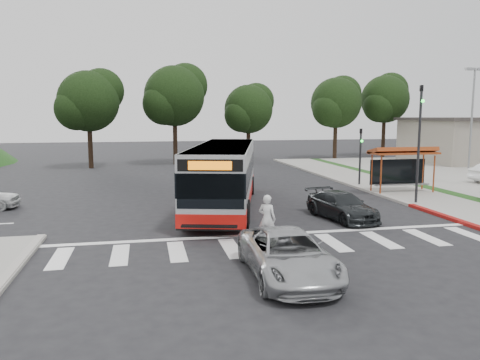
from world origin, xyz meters
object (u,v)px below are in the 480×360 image
object	(u,v)px
transit_bus	(224,176)
silver_suv_south	(288,255)
dark_sedan	(342,206)
pedestrian	(267,219)

from	to	relation	value
transit_bus	silver_suv_south	distance (m)	11.32
transit_bus	dark_sedan	world-z (taller)	transit_bus
pedestrian	dark_sedan	world-z (taller)	pedestrian
transit_bus	silver_suv_south	size ratio (longest dim) A/B	2.55
transit_bus	silver_suv_south	xyz separation A→B (m)	(0.03, -11.28, -0.97)
dark_sedan	pedestrian	bearing A→B (deg)	-154.57
dark_sedan	transit_bus	bearing A→B (deg)	130.38
silver_suv_south	transit_bus	bearing A→B (deg)	91.36
transit_bus	pedestrian	xyz separation A→B (m)	(0.43, -7.31, -0.73)
dark_sedan	silver_suv_south	size ratio (longest dim) A/B	0.87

